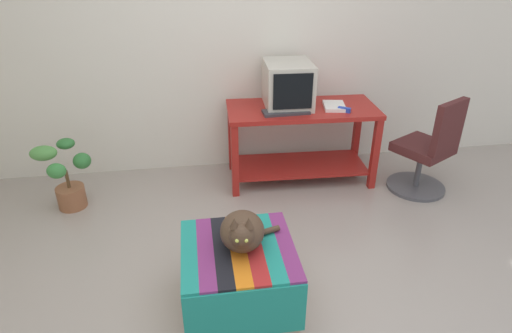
% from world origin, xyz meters
% --- Properties ---
extents(ground_plane, '(14.00, 14.00, 0.00)m').
position_xyz_m(ground_plane, '(0.00, 0.00, 0.00)').
color(ground_plane, '#9E9389').
extents(back_wall, '(8.00, 0.10, 2.60)m').
position_xyz_m(back_wall, '(0.00, 2.05, 1.30)').
color(back_wall, silver).
rests_on(back_wall, ground_plane).
extents(desk, '(1.36, 0.65, 0.72)m').
position_xyz_m(desk, '(0.55, 1.60, 0.49)').
color(desk, maroon).
rests_on(desk, ground_plane).
extents(tv_monitor, '(0.42, 0.49, 0.39)m').
position_xyz_m(tv_monitor, '(0.42, 1.67, 0.91)').
color(tv_monitor, '#BCB7A8').
rests_on(tv_monitor, desk).
extents(keyboard, '(0.41, 0.17, 0.02)m').
position_xyz_m(keyboard, '(0.37, 1.47, 0.73)').
color(keyboard, '#333338').
rests_on(keyboard, desk).
extents(book, '(0.22, 0.28, 0.03)m').
position_xyz_m(book, '(0.82, 1.54, 0.73)').
color(book, white).
rests_on(book, desk).
extents(ottoman_with_blanket, '(0.67, 0.68, 0.44)m').
position_xyz_m(ottoman_with_blanket, '(-0.21, 0.06, 0.22)').
color(ottoman_with_blanket, tan).
rests_on(ottoman_with_blanket, ground_plane).
extents(cat, '(0.40, 0.37, 0.28)m').
position_xyz_m(cat, '(-0.18, 0.07, 0.55)').
color(cat, '#473323').
rests_on(cat, ottoman_with_blanket).
extents(potted_plant, '(0.45, 0.36, 0.59)m').
position_xyz_m(potted_plant, '(-1.50, 1.38, 0.29)').
color(potted_plant, brown).
rests_on(potted_plant, ground_plane).
extents(office_chair, '(0.57, 0.57, 0.89)m').
position_xyz_m(office_chair, '(1.60, 1.19, 0.39)').
color(office_chair, '#4C4C51').
rests_on(office_chair, ground_plane).
extents(stapler, '(0.11, 0.10, 0.04)m').
position_xyz_m(stapler, '(0.88, 1.43, 0.74)').
color(stapler, '#2342B7').
rests_on(stapler, desk).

